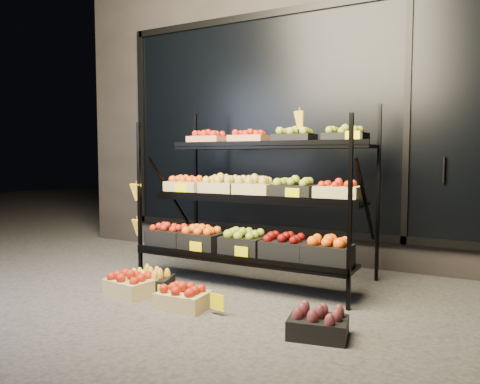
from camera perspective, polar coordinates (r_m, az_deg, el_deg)
The scene contains 9 objects.
ground at distance 4.02m, azimuth -2.29°, elevation -12.67°, with size 24.00×24.00×0.00m, color #514F4C.
building at distance 6.23m, azimuth 10.15°, elevation 9.58°, with size 6.00×2.08×3.50m.
display_rack at distance 4.39m, azimuth 1.60°, elevation -0.73°, with size 2.18×1.02×1.72m.
tag_floor_a at distance 3.83m, azimuth -9.11°, elevation -12.62°, with size 0.13×0.01×0.12m, color #FFEC00.
tag_floor_b at distance 3.57m, azimuth -2.82°, elevation -13.85°, with size 0.13×0.01×0.12m, color #FFEC00.
floor_crate_left at distance 4.16m, azimuth -13.24°, elevation -10.85°, with size 0.44×0.35×0.20m.
floor_crate_midleft at distance 4.23m, azimuth -10.88°, elevation -10.59°, with size 0.43×0.37×0.19m.
floor_crate_midright at distance 3.74m, azimuth -6.94°, elevation -12.57°, with size 0.39×0.30×0.19m.
floor_crate_right at distance 3.20m, azimuth 9.49°, elevation -15.54°, with size 0.42×0.34×0.19m.
Camera 1 is at (1.97, -3.29, 1.18)m, focal length 35.00 mm.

